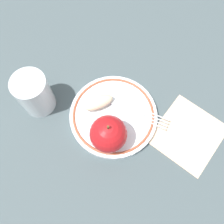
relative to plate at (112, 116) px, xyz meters
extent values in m
plane|color=#455255|center=(0.00, -0.02, -0.01)|extent=(2.00, 2.00, 0.00)
cylinder|color=white|center=(0.00, 0.00, 0.00)|extent=(0.21, 0.21, 0.02)
torus|color=#A54F32|center=(0.00, 0.00, 0.01)|extent=(0.20, 0.20, 0.01)
sphere|color=red|center=(-0.04, -0.04, 0.05)|extent=(0.08, 0.08, 0.08)
cylinder|color=brown|center=(-0.04, -0.04, 0.10)|extent=(0.00, 0.00, 0.01)
ellipsoid|color=beige|center=(-0.01, 0.04, 0.02)|extent=(0.08, 0.05, 0.02)
cube|color=silver|center=(0.03, 0.01, 0.01)|extent=(0.06, 0.09, 0.00)
cube|color=silver|center=(0.06, -0.04, 0.01)|extent=(0.02, 0.02, 0.00)
cube|color=silver|center=(0.07, -0.08, 0.01)|extent=(0.03, 0.05, 0.00)
cube|color=silver|center=(0.07, -0.07, 0.01)|extent=(0.03, 0.05, 0.00)
cube|color=silver|center=(0.08, -0.07, 0.01)|extent=(0.03, 0.05, 0.00)
cube|color=silver|center=(0.09, -0.06, 0.01)|extent=(0.03, 0.05, 0.00)
cylinder|color=silver|center=(-0.12, 0.14, 0.04)|extent=(0.08, 0.08, 0.11)
cube|color=beige|center=(0.12, -0.14, -0.01)|extent=(0.19, 0.18, 0.01)
camera|label=1|loc=(-0.12, -0.17, 0.56)|focal=40.00mm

